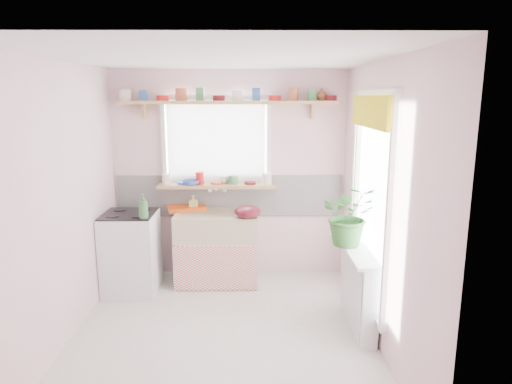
{
  "coord_description": "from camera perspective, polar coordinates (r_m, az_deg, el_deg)",
  "views": [
    {
      "loc": [
        0.28,
        -3.87,
        2.2
      ],
      "look_at": [
        0.31,
        0.55,
        1.26
      ],
      "focal_mm": 32.0,
      "sensor_mm": 36.0,
      "label": 1
    }
  ],
  "objects": [
    {
      "name": "fruit_bowl",
      "position": [
        4.66,
        11.15,
        -5.53
      ],
      "size": [
        0.42,
        0.42,
        0.08
      ],
      "primitive_type": "imported",
      "rotation": [
        0.0,
        0.0,
        -0.38
      ],
      "color": "white",
      "rests_on": "radiator_ledge"
    },
    {
      "name": "herb_pot",
      "position": [
        4.47,
        11.65,
        -5.53
      ],
      "size": [
        0.1,
        0.07,
        0.19
      ],
      "primitive_type": "imported",
      "rotation": [
        0.0,
        0.0,
        0.05
      ],
      "color": "#2A6A2B",
      "rests_on": "radiator_ledge"
    },
    {
      "name": "shelf_crockery",
      "position": [
        5.35,
        -3.98,
        11.9
      ],
      "size": [
        2.47,
        0.11,
        0.12
      ],
      "color": "silver",
      "rests_on": "pine_shelf"
    },
    {
      "name": "sink_unit",
      "position": [
        5.47,
        -4.95,
        -6.9
      ],
      "size": [
        0.95,
        0.65,
        1.11
      ],
      "color": "white",
      "rests_on": "ground"
    },
    {
      "name": "sill_crockery",
      "position": [
        5.46,
        -5.13,
        1.54
      ],
      "size": [
        1.35,
        0.11,
        0.12
      ],
      "color": "silver",
      "rests_on": "windowsill"
    },
    {
      "name": "jade_plant",
      "position": [
        4.47,
        11.61,
        -2.81
      ],
      "size": [
        0.55,
        0.48,
        0.6
      ],
      "primitive_type": "imported",
      "rotation": [
        0.0,
        0.0,
        -0.02
      ],
      "color": "#2F6729",
      "rests_on": "radiator_ledge"
    },
    {
      "name": "cooker_bottle",
      "position": [
        4.98,
        -13.91,
        -1.74
      ],
      "size": [
        0.11,
        0.11,
        0.27
      ],
      "primitive_type": "imported",
      "rotation": [
        0.0,
        0.0,
        -0.03
      ],
      "color": "#397340",
      "rests_on": "cooker"
    },
    {
      "name": "sill_bowl",
      "position": [
        5.43,
        -8.14,
        1.17
      ],
      "size": [
        0.25,
        0.25,
        0.06
      ],
      "primitive_type": "imported",
      "rotation": [
        0.0,
        0.0,
        -0.35
      ],
      "color": "#385BB6",
      "rests_on": "windowsill"
    },
    {
      "name": "fruit",
      "position": [
        4.65,
        11.24,
        -4.79
      ],
      "size": [
        0.2,
        0.14,
        0.1
      ],
      "color": "orange",
      "rests_on": "fruit_bowl"
    },
    {
      "name": "pine_shelf",
      "position": [
        5.35,
        -3.5,
        11.11
      ],
      "size": [
        2.52,
        0.24,
        0.04
      ],
      "primitive_type": "cube",
      "color": "tan",
      "rests_on": "room"
    },
    {
      "name": "radiator_ledge",
      "position": [
        4.57,
        12.76,
        -11.56
      ],
      "size": [
        0.22,
        0.95,
        0.78
      ],
      "color": "white",
      "rests_on": "ground"
    },
    {
      "name": "dish_tray",
      "position": [
        5.59,
        -8.71,
        -1.89
      ],
      "size": [
        0.52,
        0.45,
        0.04
      ],
      "primitive_type": "cube",
      "rotation": [
        0.0,
        0.0,
        0.28
      ],
      "color": "#EE5415",
      "rests_on": "sink_unit"
    },
    {
      "name": "colander",
      "position": [
        5.13,
        -1.03,
        -2.46
      ],
      "size": [
        0.34,
        0.34,
        0.14
      ],
      "primitive_type": "ellipsoid",
      "rotation": [
        0.0,
        0.0,
        0.11
      ],
      "color": "#590F1C",
      "rests_on": "sink_unit"
    },
    {
      "name": "shelf_vase",
      "position": [
        5.46,
        8.19,
        11.97
      ],
      "size": [
        0.15,
        0.15,
        0.14
      ],
      "primitive_type": "imported",
      "rotation": [
        0.0,
        0.0,
        0.12
      ],
      "color": "#9D5530",
      "rests_on": "pine_shelf"
    },
    {
      "name": "sill_cup",
      "position": [
        5.51,
        -3.98,
        1.56
      ],
      "size": [
        0.15,
        0.15,
        0.09
      ],
      "primitive_type": "imported",
      "rotation": [
        0.0,
        0.0,
        -0.39
      ],
      "color": "beige",
      "rests_on": "windowsill"
    },
    {
      "name": "soap_bottle_sink",
      "position": [
        5.51,
        -7.83,
        -1.35
      ],
      "size": [
        0.1,
        0.1,
        0.18
      ],
      "primitive_type": "imported",
      "rotation": [
        0.0,
        0.0,
        -0.31
      ],
      "color": "#CED05C",
      "rests_on": "sink_unit"
    },
    {
      "name": "cooker",
      "position": [
        5.4,
        -15.35,
        -7.26
      ],
      "size": [
        0.58,
        0.58,
        0.93
      ],
      "color": "white",
      "rests_on": "ground"
    },
    {
      "name": "windowsill",
      "position": [
        5.47,
        -4.94,
        0.77
      ],
      "size": [
        1.4,
        0.22,
        0.04
      ],
      "primitive_type": "cube",
      "color": "tan",
      "rests_on": "room"
    },
    {
      "name": "room",
      "position": [
        4.82,
        4.11,
        2.05
      ],
      "size": [
        3.2,
        3.2,
        3.2
      ],
      "color": "beige",
      "rests_on": "ground"
    }
  ]
}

